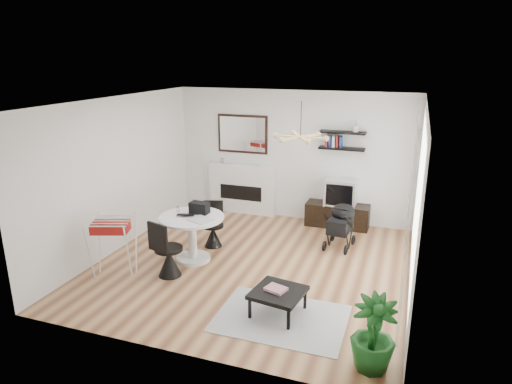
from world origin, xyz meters
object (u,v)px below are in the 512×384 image
(crt_tv, at_px, (341,192))
(fireplace, at_px, (242,183))
(drying_rack, at_px, (113,247))
(stroller, at_px, (341,227))
(tv_console, at_px, (337,215))
(dining_table, at_px, (192,231))
(potted_plant, at_px, (373,334))
(coffee_table, at_px, (278,293))

(crt_tv, bearing_deg, fireplace, 175.86)
(drying_rack, relative_size, stroller, 1.08)
(stroller, bearing_deg, tv_console, 109.56)
(fireplace, xyz_separation_m, tv_console, (2.14, -0.15, -0.45))
(dining_table, distance_m, potted_plant, 3.68)
(drying_rack, bearing_deg, dining_table, 26.98)
(dining_table, relative_size, stroller, 1.23)
(tv_console, xyz_separation_m, coffee_table, (-0.20, -3.56, 0.07))
(fireplace, relative_size, drying_rack, 2.28)
(tv_console, height_order, drying_rack, drying_rack)
(drying_rack, xyz_separation_m, stroller, (3.17, 2.34, -0.12))
(stroller, relative_size, potted_plant, 1.00)
(crt_tv, distance_m, coffee_table, 3.59)
(dining_table, relative_size, coffee_table, 1.46)
(fireplace, distance_m, drying_rack, 3.60)
(dining_table, height_order, potted_plant, potted_plant)
(crt_tv, height_order, drying_rack, crt_tv)
(drying_rack, xyz_separation_m, coffee_table, (2.75, -0.21, -0.19))
(potted_plant, bearing_deg, coffee_table, 150.73)
(fireplace, bearing_deg, crt_tv, -4.14)
(dining_table, bearing_deg, drying_rack, -133.91)
(tv_console, bearing_deg, crt_tv, -3.73)
(dining_table, relative_size, drying_rack, 1.14)
(tv_console, relative_size, coffee_table, 1.70)
(drying_rack, distance_m, coffee_table, 2.77)
(tv_console, bearing_deg, dining_table, -130.32)
(fireplace, bearing_deg, dining_table, -88.08)
(crt_tv, xyz_separation_m, dining_table, (-2.10, -2.41, -0.22))
(tv_console, relative_size, potted_plant, 1.44)
(coffee_table, bearing_deg, crt_tv, 86.05)
(dining_table, xyz_separation_m, potted_plant, (3.16, -1.88, -0.08))
(drying_rack, height_order, coffee_table, drying_rack)
(stroller, distance_m, potted_plant, 3.41)
(crt_tv, xyz_separation_m, coffee_table, (-0.25, -3.56, -0.43))
(dining_table, bearing_deg, crt_tv, 48.95)
(stroller, relative_size, coffee_table, 1.18)
(fireplace, xyz_separation_m, crt_tv, (2.19, -0.16, 0.06))
(crt_tv, relative_size, dining_table, 0.56)
(dining_table, distance_m, stroller, 2.68)
(potted_plant, bearing_deg, tv_console, 104.50)
(dining_table, xyz_separation_m, coffee_table, (1.85, -1.14, -0.21))
(tv_console, height_order, dining_table, dining_table)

